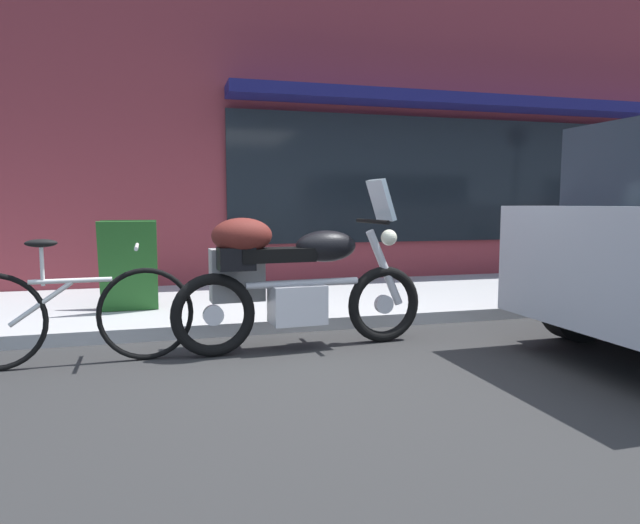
# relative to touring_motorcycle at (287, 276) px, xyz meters

# --- Properties ---
(ground_plane) EXTENTS (80.00, 80.00, 0.00)m
(ground_plane) POSITION_rel_touring_motorcycle_xyz_m (0.16, -0.63, -0.61)
(ground_plane) COLOR #2C2C2C
(touring_motorcycle) EXTENTS (2.14, 0.62, 1.41)m
(touring_motorcycle) POSITION_rel_touring_motorcycle_xyz_m (0.00, 0.00, 0.00)
(touring_motorcycle) COLOR black
(touring_motorcycle) RESTS_ON ground_plane
(parked_bicycle) EXTENTS (1.75, 0.48, 0.95)m
(parked_bicycle) POSITION_rel_touring_motorcycle_xyz_m (-1.63, -0.04, -0.22)
(parked_bicycle) COLOR black
(parked_bicycle) RESTS_ON ground_plane
(sandwich_board_sign) EXTENTS (0.55, 0.41, 0.91)m
(sandwich_board_sign) POSITION_rel_touring_motorcycle_xyz_m (-1.32, 1.46, -0.03)
(sandwich_board_sign) COLOR #1E511E
(sandwich_board_sign) RESTS_ON sidewalk_curb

